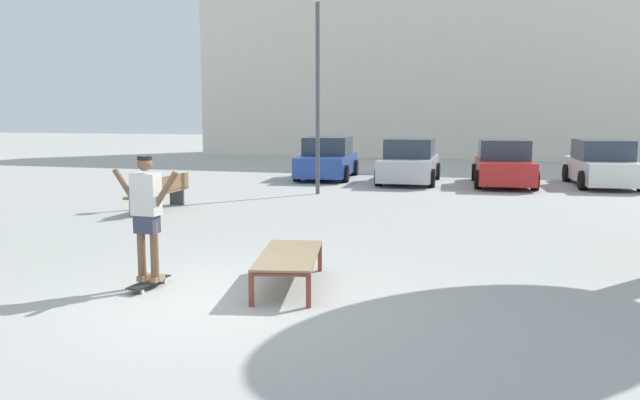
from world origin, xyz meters
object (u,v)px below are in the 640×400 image
Objects in this scene: skate_box at (289,257)px; car_red at (503,164)px; park_bench at (160,192)px; skateboard at (149,282)px; car_silver at (409,162)px; car_white at (602,165)px; car_blue at (327,159)px; light_post at (318,61)px; skater at (147,209)px.

car_red is at bearing 79.15° from skate_box.
park_bench is at bearing -134.30° from car_red.
park_bench is at bearing 132.55° from skate_box.
car_silver is (1.38, 14.49, 0.61)m from skateboard.
car_white is at bearing 6.03° from car_silver.
skate_box is at bearing 17.69° from skateboard.
skate_box is 1.92m from skateboard.
car_silver is (-0.42, 13.92, 0.28)m from skate_box.
skate_box is 2.50× the size of skateboard.
car_red and car_white have the same top height.
car_silver and car_red have the same top height.
car_silver is (3.10, -0.66, 0.00)m from car_blue.
car_silver is 0.73× the size of light_post.
park_bench is 0.41× the size of light_post.
skate_box is 13.93m from car_silver.
car_blue reaches higher than skateboard.
skate_box is at bearing -100.85° from car_red.
skater is 0.70× the size of park_bench.
skateboard is at bearing -91.72° from skater.
car_silver reaches higher than skateboard.
skateboard is 16.94m from car_white.
skater is 0.39× the size of car_blue.
car_silver and car_white have the same top height.
skate_box is 7.83m from park_bench.
light_post reaches higher than skater.
skate_box is 0.46× the size of car_white.
skate_box is at bearing 17.64° from skater.
car_red is at bearing 0.38° from car_silver.
light_post is (2.76, 4.19, 3.38)m from park_bench.
skater is 0.40× the size of car_silver.
car_white reaches higher than skate_box.
car_silver is at bearing 91.74° from skate_box.
car_blue and car_white have the same top height.
car_white is (9.29, -0.01, 0.00)m from car_blue.
car_silver reaches higher than skate_box.
light_post reaches higher than car_red.
car_white is 1.81× the size of park_bench.
skater is 16.93m from car_white.
skater is 0.39× the size of car_red.
light_post reaches higher than car_silver.
car_silver is 5.47m from light_post.
skateboard is 15.26m from car_blue.
skater is at bearing -162.36° from skate_box.
skater reaches higher than park_bench.
car_blue and car_silver have the same top height.
car_blue is (-3.52, 14.58, 0.28)m from skate_box.
car_white is 10.00m from light_post.
car_blue reaches higher than park_bench.
park_bench is (-4.87, -8.15, -0.24)m from car_silver.
car_silver is 3.09m from car_red.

